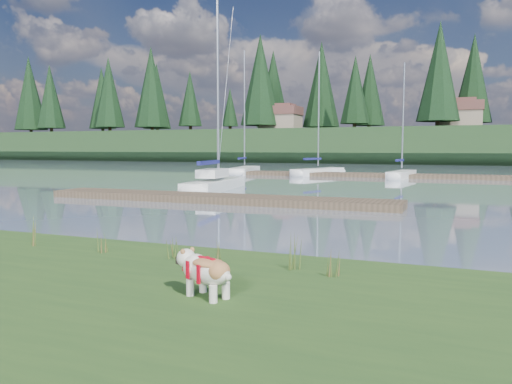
% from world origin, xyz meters
% --- Properties ---
extents(ground, '(200.00, 200.00, 0.00)m').
position_xyz_m(ground, '(0.00, 30.00, 0.00)').
color(ground, '#8090A8').
rests_on(ground, ground).
extents(ridge, '(200.00, 20.00, 5.00)m').
position_xyz_m(ridge, '(0.00, 73.00, 2.50)').
color(ridge, '#1A3017').
rests_on(ridge, ground).
extents(bulldog, '(1.01, 0.64, 0.60)m').
position_xyz_m(bulldog, '(2.68, -4.46, 0.72)').
color(bulldog, silver).
rests_on(bulldog, bank).
extents(sailboat_main, '(2.64, 7.95, 11.35)m').
position_xyz_m(sailboat_main, '(-6.75, 15.00, 0.42)').
color(sailboat_main, white).
rests_on(sailboat_main, ground).
extents(dock_near, '(16.00, 2.00, 0.30)m').
position_xyz_m(dock_near, '(-4.00, 9.00, 0.15)').
color(dock_near, '#4C3D2C').
rests_on(dock_near, ground).
extents(dock_far, '(26.00, 2.20, 0.30)m').
position_xyz_m(dock_far, '(2.00, 30.00, 0.15)').
color(dock_far, '#4C3D2C').
rests_on(dock_far, ground).
extents(sailboat_bg_0, '(2.83, 7.78, 11.11)m').
position_xyz_m(sailboat_bg_0, '(-12.31, 32.12, 0.32)').
color(sailboat_bg_0, white).
rests_on(sailboat_bg_0, ground).
extents(sailboat_bg_1, '(3.64, 7.02, 10.51)m').
position_xyz_m(sailboat_bg_1, '(-5.04, 31.80, 0.33)').
color(sailboat_bg_1, white).
rests_on(sailboat_bg_1, ground).
extents(sailboat_bg_2, '(1.88, 5.80, 8.82)m').
position_xyz_m(sailboat_bg_2, '(1.93, 29.61, 0.34)').
color(sailboat_bg_2, white).
rests_on(sailboat_bg_2, ground).
extents(weed_0, '(0.17, 0.14, 0.50)m').
position_xyz_m(weed_0, '(-0.50, -2.71, 0.56)').
color(weed_0, '#475B23').
rests_on(weed_0, bank).
extents(weed_1, '(0.17, 0.14, 0.47)m').
position_xyz_m(weed_1, '(1.07, -2.64, 0.55)').
color(weed_1, '#475B23').
rests_on(weed_1, bank).
extents(weed_2, '(0.17, 0.14, 0.68)m').
position_xyz_m(weed_2, '(3.33, -2.57, 0.63)').
color(weed_2, '#475B23').
rests_on(weed_2, bank).
extents(weed_3, '(0.17, 0.14, 0.65)m').
position_xyz_m(weed_3, '(-2.16, -2.63, 0.62)').
color(weed_3, '#475B23').
rests_on(weed_3, bank).
extents(weed_4, '(0.17, 0.14, 0.48)m').
position_xyz_m(weed_4, '(2.06, -2.87, 0.55)').
color(weed_4, '#475B23').
rests_on(weed_4, bank).
extents(weed_5, '(0.17, 0.14, 0.56)m').
position_xyz_m(weed_5, '(4.02, -2.79, 0.59)').
color(weed_5, '#475B23').
rests_on(weed_5, bank).
extents(mud_lip, '(60.00, 0.50, 0.14)m').
position_xyz_m(mud_lip, '(0.00, -1.60, 0.07)').
color(mud_lip, '#33281C').
rests_on(mud_lip, ground).
extents(conifer_0, '(5.72, 5.72, 14.15)m').
position_xyz_m(conifer_0, '(-55.00, 67.00, 12.64)').
color(conifer_0, '#382619').
rests_on(conifer_0, ridge).
extents(conifer_1, '(4.40, 4.40, 11.30)m').
position_xyz_m(conifer_1, '(-40.00, 71.00, 11.28)').
color(conifer_1, '#382619').
rests_on(conifer_1, ridge).
extents(conifer_2, '(6.60, 6.60, 16.05)m').
position_xyz_m(conifer_2, '(-25.00, 68.00, 13.54)').
color(conifer_2, '#382619').
rests_on(conifer_2, ridge).
extents(conifer_3, '(4.84, 4.84, 12.25)m').
position_xyz_m(conifer_3, '(-10.00, 72.00, 11.74)').
color(conifer_3, '#382619').
rests_on(conifer_3, ridge).
extents(conifer_4, '(6.16, 6.16, 15.10)m').
position_xyz_m(conifer_4, '(3.00, 66.00, 13.09)').
color(conifer_4, '#382619').
rests_on(conifer_4, ridge).
extents(house_0, '(6.30, 5.30, 4.65)m').
position_xyz_m(house_0, '(-22.00, 70.00, 7.31)').
color(house_0, gray).
rests_on(house_0, ridge).
extents(house_1, '(6.30, 5.30, 4.65)m').
position_xyz_m(house_1, '(6.00, 71.00, 7.31)').
color(house_1, gray).
rests_on(house_1, ridge).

